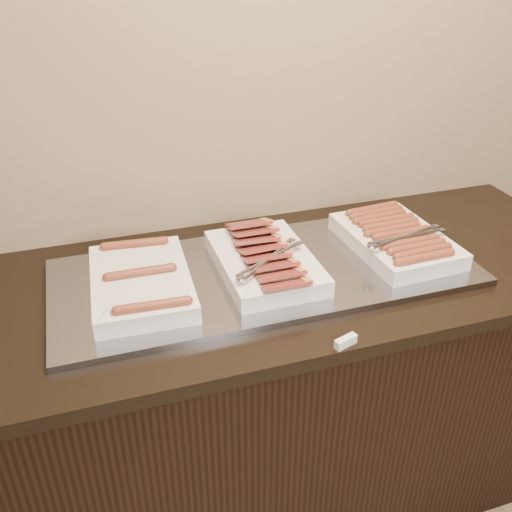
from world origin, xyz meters
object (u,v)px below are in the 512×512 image
Objects in this scene: warming_tray at (265,273)px; dish_right at (396,238)px; dish_center at (265,260)px; counter at (271,390)px; dish_left at (141,282)px.

warming_tray is 3.01× the size of dish_right.
dish_center is 1.02× the size of dish_right.
dish_right reaches higher than counter.
dish_center is at bearing 2.05° from dish_left.
dish_left is at bearing 180.00° from counter.
dish_center is 0.42m from dish_right.
dish_right is (0.42, -0.00, 0.04)m from warming_tray.
counter is 0.50m from dish_center.
warming_tray is (-0.02, 0.00, 0.46)m from counter.
dish_center is at bearing -131.99° from warming_tray.
dish_center is at bearing -172.38° from counter.
dish_right reaches higher than dish_left.
dish_left is 0.77m from dish_right.
dish_left is (-0.35, 0.00, 0.04)m from warming_tray.
counter is at bearing 176.82° from dish_right.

